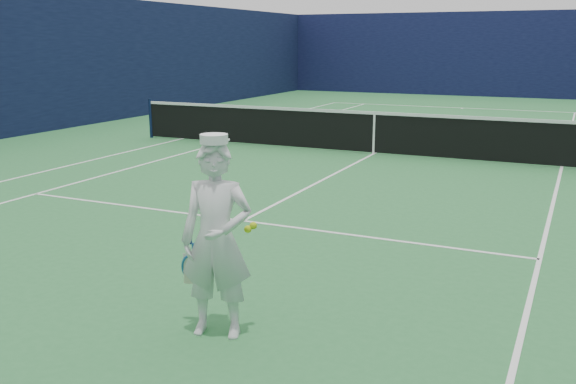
# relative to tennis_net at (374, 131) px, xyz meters

# --- Properties ---
(ground) EXTENTS (80.00, 80.00, 0.00)m
(ground) POSITION_rel_tennis_net_xyz_m (0.00, 0.00, -0.55)
(ground) COLOR #2C733A
(ground) RESTS_ON ground
(court_markings) EXTENTS (11.03, 23.83, 0.01)m
(court_markings) POSITION_rel_tennis_net_xyz_m (0.00, 0.00, -0.55)
(court_markings) COLOR white
(court_markings) RESTS_ON ground
(windscreen_fence) EXTENTS (20.12, 36.12, 4.00)m
(windscreen_fence) POSITION_rel_tennis_net_xyz_m (0.00, 0.00, 1.45)
(windscreen_fence) COLOR #10133A
(windscreen_fence) RESTS_ON ground
(tennis_net) EXTENTS (12.88, 0.09, 1.07)m
(tennis_net) POSITION_rel_tennis_net_xyz_m (0.00, 0.00, 0.00)
(tennis_net) COLOR #141E4C
(tennis_net) RESTS_ON ground
(tennis_player) EXTENTS (0.84, 0.57, 1.83)m
(tennis_player) POSITION_rel_tennis_net_xyz_m (1.60, -9.78, 0.34)
(tennis_player) COLOR white
(tennis_player) RESTS_ON ground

